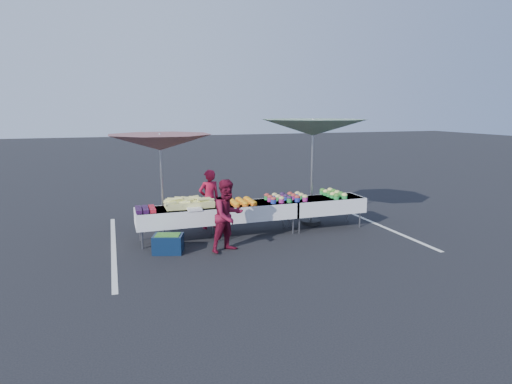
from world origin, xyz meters
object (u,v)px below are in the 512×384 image
object	(u,v)px
umbrella_left	(160,143)
table_right	(325,204)
table_left	(179,216)
vendor	(209,199)
table_center	(256,210)
storage_bin	(168,243)
umbrella_right	(313,128)
customer	(228,216)

from	to	relation	value
umbrella_left	table_right	bearing A→B (deg)	-5.86
table_left	vendor	xyz separation A→B (m)	(0.87, 0.82, 0.15)
umbrella_left	table_center	bearing A→B (deg)	-10.81
table_center	storage_bin	distance (m)	2.29
storage_bin	table_right	bearing A→B (deg)	28.29
vendor	umbrella_right	bearing A→B (deg)	160.04
umbrella_left	umbrella_right	world-z (taller)	umbrella_right
table_right	vendor	bearing A→B (deg)	163.32
customer	umbrella_right	xyz separation A→B (m)	(2.56, 1.42, 1.67)
table_center	table_right	bearing A→B (deg)	0.00
table_right	storage_bin	distance (m)	4.02
table_center	table_right	xyz separation A→B (m)	(1.80, 0.00, 0.00)
table_left	storage_bin	size ratio (longest dim) A/B	2.69
umbrella_right	umbrella_left	bearing A→B (deg)	180.00
vendor	umbrella_right	size ratio (longest dim) A/B	0.46
table_left	storage_bin	bearing A→B (deg)	-114.92
table_left	umbrella_right	distance (m)	3.90
umbrella_left	table_left	bearing A→B (deg)	-53.61
storage_bin	table_left	bearing A→B (deg)	82.94
umbrella_right	table_center	bearing A→B (deg)	-166.09
table_right	customer	size ratio (longest dim) A/B	1.24
umbrella_right	storage_bin	distance (m)	4.50
table_center	table_left	bearing A→B (deg)	180.00
table_right	storage_bin	bearing A→B (deg)	-169.57
table_center	umbrella_left	size ratio (longest dim) A/B	0.62
table_left	storage_bin	distance (m)	0.89
table_left	vendor	bearing A→B (deg)	43.10
umbrella_left	storage_bin	distance (m)	2.25
table_right	vendor	size ratio (longest dim) A/B	1.28
table_right	umbrella_left	xyz separation A→B (m)	(-3.89, 0.40, 1.57)
table_left	table_center	size ratio (longest dim) A/B	1.00
table_right	customer	bearing A→B (deg)	-159.71
table_left	table_right	size ratio (longest dim) A/B	1.00
table_center	umbrella_right	size ratio (longest dim) A/B	0.59
table_center	table_right	size ratio (longest dim) A/B	1.00
table_left	table_right	world-z (taller)	same
vendor	umbrella_left	bearing A→B (deg)	9.01
table_center	customer	size ratio (longest dim) A/B	1.24
table_right	vendor	world-z (taller)	vendor
vendor	customer	xyz separation A→B (m)	(-0.02, -1.83, 0.02)
umbrella_right	table_left	bearing A→B (deg)	-173.32
customer	table_center	bearing A→B (deg)	23.90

